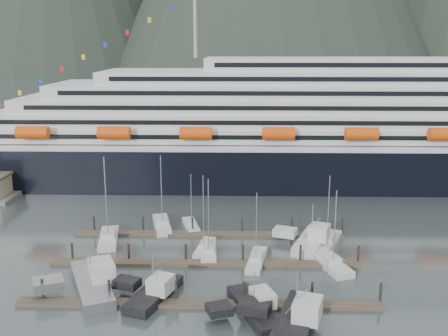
{
  "coord_description": "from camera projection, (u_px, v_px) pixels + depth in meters",
  "views": [
    {
      "loc": [
        -0.09,
        -72.66,
        33.65
      ],
      "look_at": [
        -2.41,
        22.0,
        11.03
      ],
      "focal_mm": 42.0,
      "sensor_mm": 36.0,
      "label": 1
    }
  ],
  "objects": [
    {
      "name": "sailboat_e",
      "position": [
        162.0,
        225.0,
        98.14
      ],
      "size": [
        5.04,
        10.87,
        14.49
      ],
      "rotation": [
        0.0,
        0.0,
        1.8
      ],
      "color": "beige",
      "rests_on": "ground"
    },
    {
      "name": "sailboat_d",
      "position": [
        257.0,
        260.0,
        82.3
      ],
      "size": [
        3.94,
        9.97,
        12.11
      ],
      "rotation": [
        0.0,
        0.0,
        1.4
      ],
      "color": "beige",
      "rests_on": "ground"
    },
    {
      "name": "dock_far",
      "position": [
        209.0,
        233.0,
        94.12
      ],
      "size": [
        48.18,
        2.28,
        3.2
      ],
      "color": "#44362B",
      "rests_on": "ground"
    },
    {
      "name": "sailboat_a",
      "position": [
        109.0,
        239.0,
        91.14
      ],
      "size": [
        4.71,
        10.69,
        15.85
      ],
      "rotation": [
        0.0,
        0.0,
        1.74
      ],
      "color": "beige",
      "rests_on": "ground"
    },
    {
      "name": "trawler_c",
      "position": [
        253.0,
        308.0,
        66.68
      ],
      "size": [
        9.78,
        12.54,
        6.19
      ],
      "rotation": [
        0.0,
        0.0,
        1.92
      ],
      "color": "black",
      "rests_on": "ground"
    },
    {
      "name": "sailboat_c",
      "position": [
        209.0,
        253.0,
        85.27
      ],
      "size": [
        2.86,
        8.99,
        13.43
      ],
      "rotation": [
        0.0,
        0.0,
        1.62
      ],
      "color": "beige",
      "rests_on": "ground"
    },
    {
      "name": "cruise_ship",
      "position": [
        359.0,
        134.0,
        128.37
      ],
      "size": [
        210.0,
        30.4,
        50.3
      ],
      "color": "black",
      "rests_on": "ground"
    },
    {
      "name": "sailboat_h",
      "position": [
        330.0,
        263.0,
        80.99
      ],
      "size": [
        5.99,
        10.71,
        13.0
      ],
      "rotation": [
        0.0,
        0.0,
        1.88
      ],
      "color": "beige",
      "rests_on": "ground"
    },
    {
      "name": "ground",
      "position": [
        236.0,
        274.0,
        78.46
      ],
      "size": [
        1600.0,
        1600.0,
        0.0
      ],
      "primitive_type": "plane",
      "color": "#4A5657",
      "rests_on": "ground"
    },
    {
      "name": "trawler_e",
      "position": [
        311.0,
        240.0,
        89.1
      ],
      "size": [
        10.72,
        12.96,
        8.06
      ],
      "rotation": [
        0.0,
        0.0,
        1.21
      ],
      "color": "beige",
      "rests_on": "ground"
    },
    {
      "name": "sailboat_g",
      "position": [
        328.0,
        242.0,
        89.86
      ],
      "size": [
        6.41,
        10.47,
        12.84
      ],
      "rotation": [
        0.0,
        0.0,
        1.16
      ],
      "color": "beige",
      "rests_on": "ground"
    },
    {
      "name": "trawler_d",
      "position": [
        295.0,
        319.0,
        63.52
      ],
      "size": [
        11.14,
        14.13,
        8.11
      ],
      "rotation": [
        0.0,
        0.0,
        1.27
      ],
      "color": "black",
      "rests_on": "ground"
    },
    {
      "name": "dock_near",
      "position": [
        199.0,
        303.0,
        68.84
      ],
      "size": [
        48.18,
        2.28,
        3.2
      ],
      "color": "#44362B",
      "rests_on": "ground"
    },
    {
      "name": "dock_mid",
      "position": [
        205.0,
        263.0,
        81.48
      ],
      "size": [
        48.18,
        2.28,
        3.2
      ],
      "color": "#44362B",
      "rests_on": "ground"
    },
    {
      "name": "trawler_a",
      "position": [
        90.0,
        283.0,
        73.19
      ],
      "size": [
        12.54,
        15.34,
        8.27
      ],
      "rotation": [
        0.0,
        0.0,
        1.98
      ],
      "color": "#94979A",
      "rests_on": "ground"
    },
    {
      "name": "trawler_b",
      "position": [
        153.0,
        292.0,
        70.57
      ],
      "size": [
        9.47,
        11.54,
        7.13
      ],
      "rotation": [
        0.0,
        0.0,
        1.23
      ],
      "color": "black",
      "rests_on": "ground"
    },
    {
      "name": "sailboat_f",
      "position": [
        191.0,
        225.0,
        98.02
      ],
      "size": [
        4.09,
        7.98,
        10.9
      ],
      "rotation": [
        0.0,
        0.0,
        1.83
      ],
      "color": "beige",
      "rests_on": "ground"
    },
    {
      "name": "sailboat_b",
      "position": [
        205.0,
        248.0,
        87.16
      ],
      "size": [
        3.54,
        8.77,
        13.48
      ],
      "rotation": [
        0.0,
        0.0,
        1.41
      ],
      "color": "beige",
      "rests_on": "ground"
    }
  ]
}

